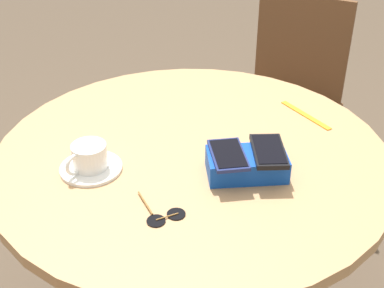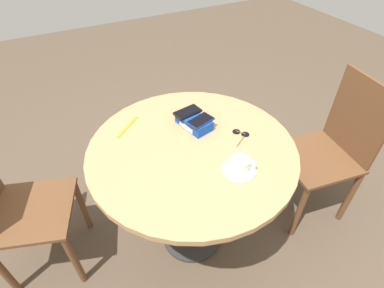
{
  "view_description": "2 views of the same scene",
  "coord_description": "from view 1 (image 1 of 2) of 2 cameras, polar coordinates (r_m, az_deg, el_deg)",
  "views": [
    {
      "loc": [
        -0.15,
        1.11,
        1.49
      ],
      "look_at": [
        0.0,
        0.0,
        0.78
      ],
      "focal_mm": 50.0,
      "sensor_mm": 36.0,
      "label": 1
    },
    {
      "loc": [
        0.93,
        -0.48,
        1.7
      ],
      "look_at": [
        0.0,
        0.0,
        0.78
      ],
      "focal_mm": 28.0,
      "sensor_mm": 36.0,
      "label": 2
    }
  ],
  "objects": [
    {
      "name": "phone_navy",
      "position": [
        1.21,
        3.88,
        -1.14
      ],
      "size": [
        0.11,
        0.15,
        0.01
      ],
      "color": "navy",
      "rests_on": "phone_box"
    },
    {
      "name": "round_table",
      "position": [
        1.4,
        -0.0,
        -4.39
      ],
      "size": [
        0.99,
        0.99,
        0.76
      ],
      "color": "#2D2D2D",
      "rests_on": "ground_plane"
    },
    {
      "name": "chair_far_side",
      "position": [
        2.21,
        10.16,
        4.06
      ],
      "size": [
        0.5,
        0.5,
        0.88
      ],
      "color": "brown",
      "rests_on": "ground_plane"
    },
    {
      "name": "sunglasses",
      "position": [
        1.13,
        -2.94,
        -7.66
      ],
      "size": [
        0.12,
        0.11,
        0.01
      ],
      "color": "black",
      "rests_on": "round_table"
    },
    {
      "name": "lanyard_strap",
      "position": [
        1.52,
        12.01,
        3.04
      ],
      "size": [
        0.13,
        0.15,
        0.0
      ],
      "primitive_type": "cube",
      "rotation": [
        0.0,
        0.0,
        -0.87
      ],
      "color": "orange",
      "rests_on": "round_table"
    },
    {
      "name": "phone_black",
      "position": [
        1.23,
        8.19,
        -0.75
      ],
      "size": [
        0.09,
        0.15,
        0.01
      ],
      "color": "black",
      "rests_on": "phone_box"
    },
    {
      "name": "coffee_cup",
      "position": [
        1.27,
        -10.96,
        -1.28
      ],
      "size": [
        0.08,
        0.1,
        0.06
      ],
      "color": "white",
      "rests_on": "saucer"
    },
    {
      "name": "saucer",
      "position": [
        1.29,
        -10.71,
        -2.53
      ],
      "size": [
        0.15,
        0.15,
        0.01
      ],
      "primitive_type": "cylinder",
      "color": "white",
      "rests_on": "round_table"
    },
    {
      "name": "phone_box",
      "position": [
        1.24,
        5.85,
        -2.16
      ],
      "size": [
        0.2,
        0.14,
        0.05
      ],
      "color": "#0F42AD",
      "rests_on": "round_table"
    }
  ]
}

